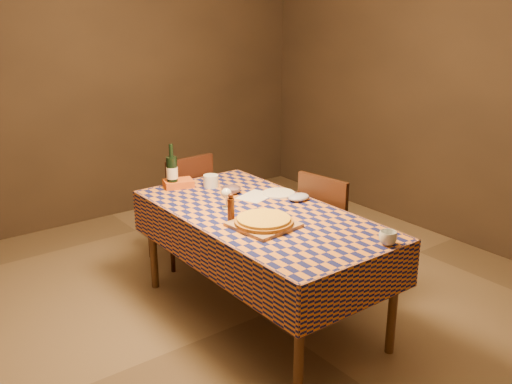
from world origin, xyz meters
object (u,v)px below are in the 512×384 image
wine_bottle (172,172)px  chair_far (183,203)px  bowl (231,190)px  chair_right (331,227)px  cutting_board (264,225)px  white_plate (279,193)px  pizza (264,220)px  dining_table (261,223)px

wine_bottle → chair_far: wine_bottle is taller
bowl → wine_bottle: 0.47m
chair_far → chair_right: bearing=-61.7°
cutting_board → white_plate: size_ratio=1.53×
chair_far → chair_right: (0.59, -1.10, 0.00)m
chair_far → white_plate: bearing=-70.7°
wine_bottle → chair_far: (0.24, 0.27, -0.37)m
chair_far → chair_right: 1.25m
wine_bottle → pizza: bearing=-86.1°
pizza → white_plate: (0.47, 0.42, -0.03)m
pizza → white_plate: pizza is taller
bowl → cutting_board: bearing=-107.8°
dining_table → wine_bottle: bearing=104.0°
pizza → chair_far: 1.32m
pizza → chair_far: size_ratio=0.40×
dining_table → chair_right: bearing=-2.5°
cutting_board → white_plate: cutting_board is taller
bowl → chair_right: chair_right is taller
dining_table → white_plate: size_ratio=7.97×
dining_table → wine_bottle: wine_bottle is taller
wine_bottle → chair_right: bearing=-45.2°
wine_bottle → white_plate: wine_bottle is taller
chair_far → cutting_board: bearing=-97.4°
cutting_board → dining_table: bearing=56.8°
cutting_board → chair_far: (0.17, 1.28, -0.26)m
pizza → chair_right: size_ratio=0.40×
chair_right → cutting_board: bearing=-167.0°
cutting_board → chair_far: 1.32m
dining_table → chair_right: (0.63, -0.03, -0.17)m
chair_far → chair_right: size_ratio=1.00×
pizza → chair_far: chair_far is taller
pizza → chair_right: 0.83m
wine_bottle → chair_right: wine_bottle is taller
cutting_board → wine_bottle: bearing=93.9°
dining_table → chair_far: chair_far is taller
white_plate → chair_far: size_ratio=0.25×
white_plate → chair_far: 0.94m
chair_far → wine_bottle: bearing=-131.2°
cutting_board → white_plate: (0.47, 0.42, -0.00)m
white_plate → chair_right: 0.46m
pizza → chair_far: (0.17, 1.28, -0.29)m
cutting_board → chair_far: chair_far is taller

